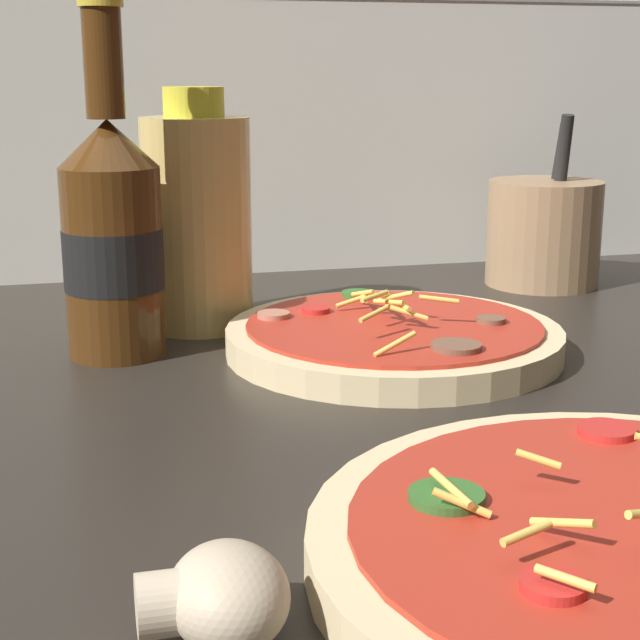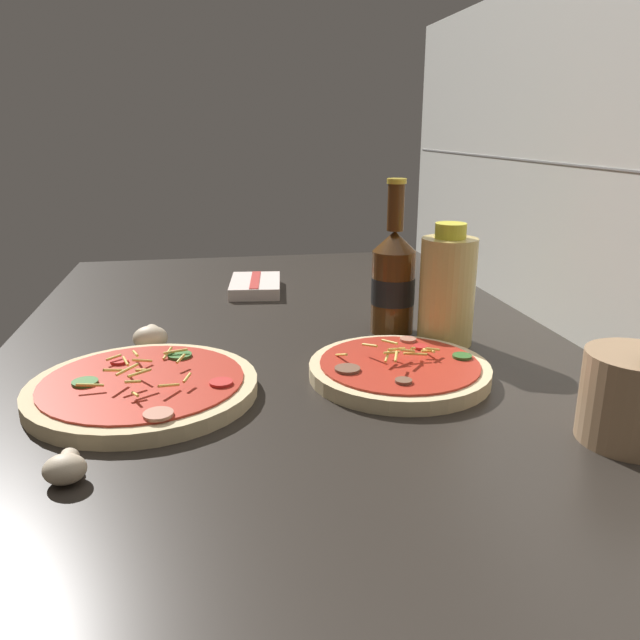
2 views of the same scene
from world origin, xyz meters
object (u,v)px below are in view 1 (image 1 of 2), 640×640
Objects in this scene: pizza_far at (393,338)px; oil_bottle at (197,219)px; beer_bottle at (112,234)px; utensil_crock at (544,232)px; mushroom_left at (221,596)px.

pizza_far is 1.30× the size of oil_bottle.
beer_bottle is at bearing 166.62° from pizza_far.
beer_bottle is (-19.88, 4.73, 7.85)cm from pizza_far.
utensil_crock is (21.79, 19.55, 4.07)cm from pizza_far.
utensil_crock is at bearing 53.69° from mushroom_left.
utensil_crock is at bearing 41.90° from pizza_far.
pizza_far is 18.89cm from oil_bottle.
pizza_far is 29.56cm from utensil_crock.
mushroom_left is (-5.19, -46.19, -6.97)cm from oil_bottle.
utensil_crock is (34.71, 8.11, -3.62)cm from oil_bottle.
oil_bottle reaches higher than mushroom_left.
beer_bottle is at bearing 92.58° from mushroom_left.
oil_bottle is 1.17× the size of utensil_crock.
beer_bottle is 40.15cm from mushroom_left.
pizza_far is at bearing -41.53° from oil_bottle.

